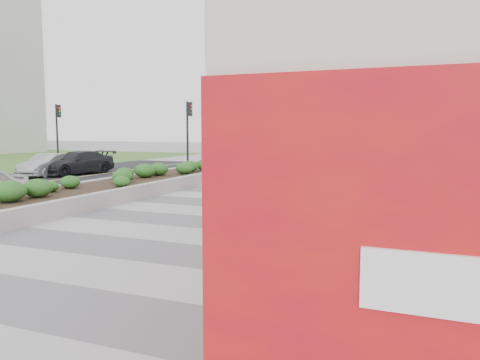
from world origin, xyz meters
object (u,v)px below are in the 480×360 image
object	(u,v)px
car_dark	(76,163)
car_silver	(47,165)
planter	(93,190)
traffic_signal_near	(188,126)
traffic_signal_far	(58,127)
skateboarder	(224,193)

from	to	relation	value
car_dark	car_silver	bearing A→B (deg)	-108.52
planter	car_silver	size ratio (longest dim) A/B	4.76
planter	traffic_signal_near	bearing A→B (deg)	99.35
car_silver	traffic_signal_far	bearing A→B (deg)	115.00
planter	traffic_signal_far	distance (m)	15.00
car_silver	planter	bearing A→B (deg)	-47.35
planter	car_dark	distance (m)	10.97
traffic_signal_near	planter	bearing A→B (deg)	-80.65
planter	car_dark	bearing A→B (deg)	134.17
traffic_signal_near	traffic_signal_far	distance (m)	9.21
traffic_signal_far	skateboarder	world-z (taller)	traffic_signal_far
skateboarder	car_dark	xyz separation A→B (m)	(-13.49, 9.30, -0.11)
traffic_signal_near	car_dark	distance (m)	6.80
traffic_signal_near	car_dark	world-z (taller)	traffic_signal_near
skateboarder	car_silver	bearing A→B (deg)	156.83
skateboarder	car_silver	xyz separation A→B (m)	(-14.29, 7.88, -0.16)
planter	traffic_signal_near	xyz separation A→B (m)	(-1.73, 10.50, 2.34)
traffic_signal_far	car_dark	bearing A→B (deg)	-33.01
car_silver	skateboarder	bearing A→B (deg)	-38.85
traffic_signal_near	skateboarder	world-z (taller)	traffic_signal_near
skateboarder	car_silver	world-z (taller)	skateboarder
skateboarder	planter	bearing A→B (deg)	171.96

